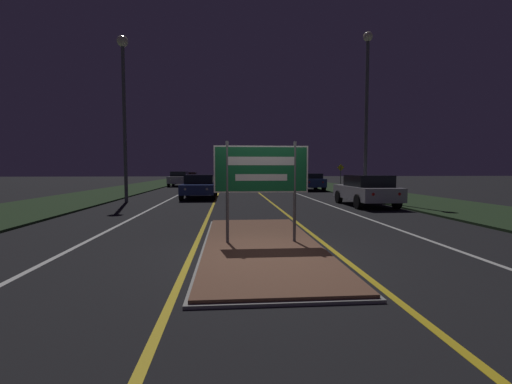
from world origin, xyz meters
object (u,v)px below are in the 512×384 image
at_px(highway_sign, 261,173).
at_px(car_receding_3, 251,177).
at_px(streetlight_left_near, 124,90).
at_px(warning_sign, 341,174).
at_px(car_receding_1, 310,181).
at_px(car_approaching_0, 200,186).
at_px(car_receding_0, 366,190).
at_px(car_approaching_2, 190,177).
at_px(car_receding_2, 286,178).
at_px(car_approaching_1, 179,178).
at_px(streetlight_right_near, 367,95).

distance_m(highway_sign, car_receding_3, 42.54).
bearing_deg(streetlight_left_near, warning_sign, 33.13).
distance_m(car_receding_1, car_approaching_0, 11.11).
height_order(car_receding_0, car_approaching_0, car_receding_0).
height_order(streetlight_left_near, car_receding_1, streetlight_left_near).
xyz_separation_m(highway_sign, car_approaching_2, (-5.70, 36.98, -0.93)).
height_order(car_receding_3, car_approaching_0, car_approaching_0).
height_order(highway_sign, streetlight_left_near, streetlight_left_near).
relative_size(car_receding_3, car_approaching_2, 1.07).
xyz_separation_m(car_receding_2, warning_sign, (2.69, -11.78, 0.61)).
distance_m(car_approaching_0, car_approaching_1, 15.64).
distance_m(highway_sign, car_receding_1, 21.30).
bearing_deg(car_approaching_2, car_approaching_0, -82.32).
xyz_separation_m(car_receding_3, warning_sign, (6.30, -21.65, 0.67)).
height_order(car_approaching_0, car_approaching_2, car_approaching_0).
height_order(streetlight_left_near, car_approaching_1, streetlight_left_near).
bearing_deg(warning_sign, streetlight_right_near, -101.41).
distance_m(streetlight_right_near, car_receding_1, 11.16).
bearing_deg(car_approaching_0, car_receding_0, -31.38).
distance_m(car_approaching_2, warning_sign, 21.72).
bearing_deg(streetlight_right_near, streetlight_left_near, 177.44).
height_order(highway_sign, car_approaching_1, highway_sign).
bearing_deg(car_approaching_2, warning_sign, -48.15).
bearing_deg(streetlight_right_near, highway_sign, -122.68).
bearing_deg(car_receding_1, streetlight_left_near, -142.55).
relative_size(streetlight_right_near, car_receding_3, 2.02).
height_order(streetlight_right_near, car_receding_3, streetlight_right_near).
bearing_deg(highway_sign, car_approaching_1, 101.67).
height_order(highway_sign, car_approaching_0, highway_sign).
bearing_deg(car_approaching_2, car_receding_3, 33.76).
distance_m(streetlight_left_near, car_receding_0, 13.42).
bearing_deg(streetlight_left_near, car_approaching_2, 88.87).
xyz_separation_m(streetlight_right_near, warning_sign, (2.09, 10.37, -4.38)).
distance_m(car_receding_3, car_approaching_0, 29.57).
height_order(streetlight_left_near, streetlight_right_near, streetlight_right_near).
bearing_deg(car_receding_3, car_receding_0, -84.38).
bearing_deg(car_receding_0, warning_sign, 76.91).
distance_m(streetlight_right_near, car_approaching_1, 22.63).
xyz_separation_m(highway_sign, car_approaching_1, (-5.90, 28.58, -0.87)).
height_order(car_receding_0, car_receding_1, car_receding_0).
distance_m(streetlight_right_near, warning_sign, 11.45).
relative_size(car_receding_1, car_approaching_1, 0.90).
relative_size(highway_sign, car_receding_3, 0.51).
relative_size(streetlight_right_near, car_receding_1, 2.15).
bearing_deg(streetlight_left_near, highway_sign, -60.59).
xyz_separation_m(car_approaching_0, warning_sign, (11.30, 7.49, 0.61)).
bearing_deg(car_approaching_1, car_approaching_2, 88.61).
relative_size(highway_sign, car_approaching_1, 0.49).
relative_size(car_receding_0, warning_sign, 2.08).
bearing_deg(streetlight_right_near, car_approaching_1, 124.78).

